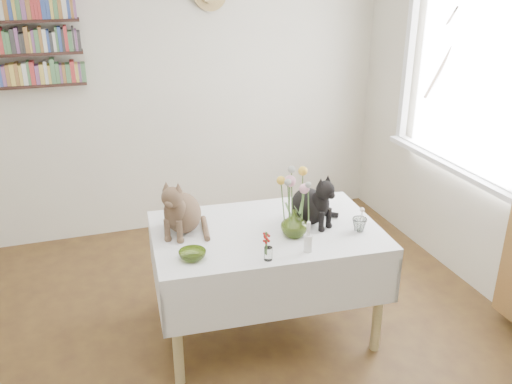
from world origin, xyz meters
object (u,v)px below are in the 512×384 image
object	(u,v)px
black_cat	(309,197)
flower_vase	(294,223)
tabby_cat	(182,203)
bookshelf_unit	(10,26)
dining_table	(266,255)

from	to	relation	value
black_cat	flower_vase	bearing A→B (deg)	-162.24
tabby_cat	flower_vase	world-z (taller)	tabby_cat
black_cat	bookshelf_unit	world-z (taller)	bookshelf_unit
flower_vase	bookshelf_unit	xyz separation A→B (m)	(-1.56, 1.85, 1.01)
bookshelf_unit	black_cat	bearing A→B (deg)	-44.66
black_cat	flower_vase	xyz separation A→B (m)	(-0.16, -0.15, -0.09)
tabby_cat	flower_vase	size ratio (longest dim) A/B	2.19
flower_vase	bookshelf_unit	distance (m)	2.62
tabby_cat	black_cat	world-z (taller)	tabby_cat
dining_table	bookshelf_unit	bearing A→B (deg)	129.91
tabby_cat	bookshelf_unit	world-z (taller)	bookshelf_unit
dining_table	flower_vase	size ratio (longest dim) A/B	8.57
black_cat	bookshelf_unit	size ratio (longest dim) A/B	0.34
flower_vase	bookshelf_unit	world-z (taller)	bookshelf_unit
tabby_cat	bookshelf_unit	size ratio (longest dim) A/B	0.37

